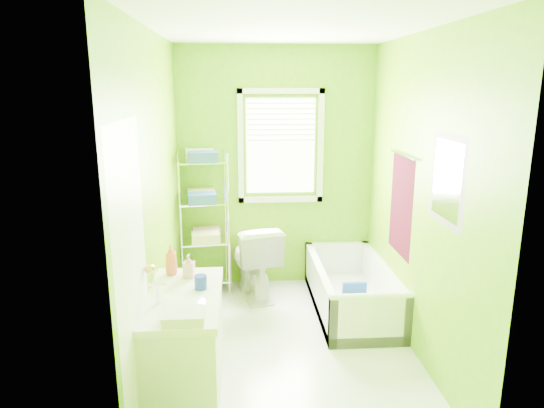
{
  "coord_description": "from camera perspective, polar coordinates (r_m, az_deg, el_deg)",
  "views": [
    {
      "loc": [
        -0.39,
        -3.74,
        2.18
      ],
      "look_at": [
        -0.12,
        0.25,
        1.2
      ],
      "focal_mm": 32.0,
      "sensor_mm": 36.0,
      "label": 1
    }
  ],
  "objects": [
    {
      "name": "ground",
      "position": [
        4.35,
        1.92,
        -16.41
      ],
      "size": [
        2.9,
        2.9,
        0.0
      ],
      "primitive_type": "plane",
      "color": "silver",
      "rests_on": "ground"
    },
    {
      "name": "room_envelope",
      "position": [
        3.81,
        2.1,
        4.13
      ],
      "size": [
        2.14,
        2.94,
        2.62
      ],
      "color": "#5D9907",
      "rests_on": "ground"
    },
    {
      "name": "window",
      "position": [
        5.21,
        1.04,
        7.49
      ],
      "size": [
        0.92,
        0.05,
        1.22
      ],
      "color": "white",
      "rests_on": "ground"
    },
    {
      "name": "door",
      "position": [
        3.05,
        -15.98,
        -9.6
      ],
      "size": [
        0.09,
        0.8,
        2.0
      ],
      "color": "white",
      "rests_on": "ground"
    },
    {
      "name": "right_wall_decor",
      "position": [
        4.08,
        16.74,
        0.94
      ],
      "size": [
        0.04,
        1.48,
        1.17
      ],
      "color": "#420716",
      "rests_on": "ground"
    },
    {
      "name": "bathtub",
      "position": [
        4.96,
        9.29,
        -10.54
      ],
      "size": [
        0.71,
        1.53,
        0.49
      ],
      "color": "white",
      "rests_on": "ground"
    },
    {
      "name": "toilet",
      "position": [
        5.14,
        -2.13,
        -6.52
      ],
      "size": [
        0.61,
        0.87,
        0.8
      ],
      "primitive_type": "imported",
      "rotation": [
        0.0,
        0.0,
        3.36
      ],
      "color": "white",
      "rests_on": "ground"
    },
    {
      "name": "vanity",
      "position": [
        3.64,
        -10.21,
        -15.64
      ],
      "size": [
        0.53,
        1.02,
        1.01
      ],
      "color": "silver",
      "rests_on": "ground"
    },
    {
      "name": "wire_shelf_unit",
      "position": [
        5.14,
        -7.9,
        -0.42
      ],
      "size": [
        0.55,
        0.45,
        1.54
      ],
      "color": "silver",
      "rests_on": "ground"
    }
  ]
}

